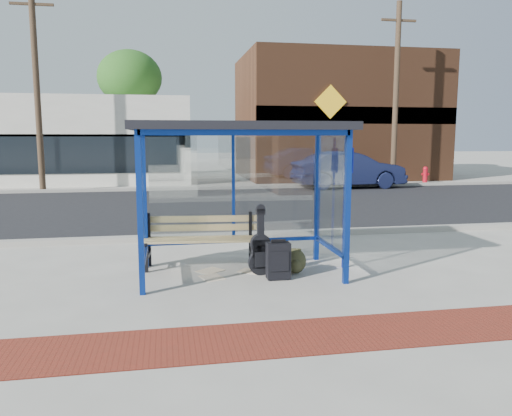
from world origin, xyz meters
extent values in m
plane|color=#B2ADA0|center=(0.00, 0.00, 0.00)|extent=(120.00, 120.00, 0.00)
cube|color=maroon|center=(0.00, -2.60, 0.01)|extent=(60.00, 1.00, 0.01)
cube|color=gray|center=(0.00, 2.90, 0.06)|extent=(60.00, 0.25, 0.12)
cube|color=black|center=(0.00, 8.00, 0.00)|extent=(60.00, 10.00, 0.00)
cube|color=gray|center=(0.00, 13.10, 0.06)|extent=(60.00, 0.25, 0.12)
cube|color=#B2ADA0|center=(0.00, 15.00, 0.00)|extent=(60.00, 4.00, 0.01)
cube|color=navy|center=(-1.50, -0.75, 1.15)|extent=(0.08, 0.08, 2.30)
cube|color=navy|center=(1.50, -0.75, 1.15)|extent=(0.08, 0.08, 2.30)
cube|color=navy|center=(-1.50, 0.75, 1.15)|extent=(0.08, 0.08, 2.30)
cube|color=navy|center=(1.50, 0.75, 1.15)|extent=(0.08, 0.08, 2.30)
cube|color=navy|center=(0.00, 0.75, 2.26)|extent=(3.00, 0.08, 0.08)
cube|color=navy|center=(0.00, -0.75, 2.26)|extent=(3.00, 0.08, 0.08)
cube|color=navy|center=(-1.50, 0.00, 2.26)|extent=(0.08, 1.50, 0.08)
cube|color=navy|center=(1.50, 0.00, 2.26)|extent=(0.08, 1.50, 0.08)
cube|color=navy|center=(0.00, 0.75, 0.40)|extent=(3.00, 0.08, 0.06)
cube|color=navy|center=(-1.50, 0.00, 0.40)|extent=(0.08, 1.50, 0.06)
cube|color=navy|center=(1.50, 0.00, 0.40)|extent=(0.08, 1.50, 0.06)
cube|color=navy|center=(0.00, 0.75, 1.35)|extent=(0.05, 0.05, 1.90)
cube|color=silver|center=(0.00, 0.75, 1.31)|extent=(2.84, 0.01, 1.82)
cube|color=silver|center=(-1.50, 0.00, 1.31)|extent=(0.02, 1.34, 1.82)
cube|color=silver|center=(1.50, 0.00, 1.31)|extent=(0.02, 1.34, 1.82)
cube|color=black|center=(0.00, 0.00, 2.36)|extent=(3.30, 1.80, 0.12)
cube|color=#59331E|center=(8.00, 18.50, 3.20)|extent=(10.00, 7.00, 6.40)
cube|color=black|center=(8.00, 15.05, 3.20)|extent=(10.00, 0.10, 0.80)
cube|color=yellow|center=(6.50, 14.95, 3.80)|extent=(1.56, 0.06, 1.56)
cylinder|color=#4C3826|center=(-3.00, 22.00, 2.50)|extent=(0.36, 0.36, 5.00)
ellipsoid|color=#224D16|center=(-3.00, 22.00, 5.50)|extent=(3.60, 3.60, 3.06)
cylinder|color=#4C3826|center=(12.50, 22.00, 2.50)|extent=(0.36, 0.36, 5.00)
ellipsoid|color=#224D16|center=(12.50, 22.00, 5.50)|extent=(3.60, 3.60, 3.06)
cylinder|color=#4C3826|center=(-6.00, 13.40, 4.00)|extent=(0.24, 0.24, 8.00)
cube|color=#4C3826|center=(-6.00, 13.40, 7.20)|extent=(1.60, 0.10, 0.10)
cylinder|color=#4C3826|center=(9.00, 13.40, 4.00)|extent=(0.24, 0.24, 8.00)
cube|color=#4C3826|center=(9.00, 13.40, 7.20)|extent=(1.60, 0.10, 0.10)
cube|color=black|center=(-1.48, 0.42, 0.24)|extent=(0.06, 0.06, 0.49)
cube|color=black|center=(-1.44, 0.84, 0.46)|extent=(0.06, 0.06, 0.92)
cube|color=black|center=(-1.46, 0.63, 0.24)|extent=(0.09, 0.44, 0.05)
cube|color=black|center=(0.24, 0.26, 0.24)|extent=(0.06, 0.06, 0.49)
cube|color=black|center=(0.28, 0.68, 0.46)|extent=(0.06, 0.06, 0.92)
cube|color=black|center=(0.26, 0.47, 0.24)|extent=(0.09, 0.44, 0.05)
cube|color=tan|center=(-0.62, 0.37, 0.49)|extent=(1.95, 0.28, 0.04)
cube|color=tan|center=(-0.61, 0.49, 0.49)|extent=(1.95, 0.28, 0.04)
cube|color=tan|center=(-0.59, 0.61, 0.49)|extent=(1.95, 0.28, 0.04)
cube|color=tan|center=(-0.58, 0.73, 0.49)|extent=(1.95, 0.28, 0.04)
cube|color=tan|center=(-0.58, 0.77, 0.65)|extent=(1.95, 0.21, 0.11)
cube|color=tan|center=(-0.58, 0.77, 0.80)|extent=(1.95, 0.21, 0.11)
cylinder|color=black|center=(0.33, -0.04, 0.20)|extent=(0.39, 0.12, 0.39)
cylinder|color=black|center=(0.33, -0.04, 0.50)|extent=(0.33, 0.12, 0.33)
cube|color=black|center=(0.33, -0.04, 0.35)|extent=(0.28, 0.12, 0.47)
cube|color=black|center=(0.33, -0.04, 0.82)|extent=(0.10, 0.10, 0.47)
cube|color=black|center=(0.33, -0.04, 1.03)|extent=(0.14, 0.10, 0.09)
cube|color=black|center=(0.55, -0.34, 0.29)|extent=(0.36, 0.23, 0.57)
cylinder|color=black|center=(0.42, -0.34, 0.03)|extent=(0.05, 0.21, 0.05)
cylinder|color=black|center=(0.68, -0.34, 0.03)|extent=(0.05, 0.21, 0.05)
cube|color=black|center=(0.55, -0.34, 0.61)|extent=(0.23, 0.04, 0.04)
cube|color=black|center=(0.55, -0.46, 0.31)|extent=(0.29, 0.02, 0.31)
ellipsoid|color=#32311B|center=(0.91, -0.05, 0.20)|extent=(0.39, 0.32, 0.40)
ellipsoid|color=#32311B|center=(0.87, -0.17, 0.14)|extent=(0.22, 0.18, 0.21)
cube|color=#32311B|center=(0.91, -0.03, 0.38)|extent=(0.12, 0.07, 0.03)
cube|color=#0D1692|center=(1.80, 0.12, 1.09)|extent=(0.07, 0.07, 2.18)
cube|color=#0D1692|center=(1.84, 0.13, 1.82)|extent=(0.05, 0.27, 0.41)
cube|color=white|center=(-0.45, 0.32, 0.00)|extent=(0.51, 0.50, 0.01)
cube|color=white|center=(-0.46, -0.09, 0.00)|extent=(0.43, 0.48, 0.01)
cube|color=white|center=(0.20, 0.17, 0.00)|extent=(0.46, 0.45, 0.01)
imported|color=#171E42|center=(6.60, 12.67, 0.78)|extent=(4.83, 1.88, 1.57)
cylinder|color=#B90D1B|center=(10.97, 14.07, 0.32)|extent=(0.22, 0.22, 0.65)
sphere|color=#B90D1B|center=(10.97, 14.07, 0.68)|extent=(0.24, 0.24, 0.24)
cylinder|color=#B90D1B|center=(10.97, 14.07, 0.43)|extent=(0.36, 0.15, 0.11)
camera|label=1|loc=(-1.14, -7.70, 2.21)|focal=35.00mm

